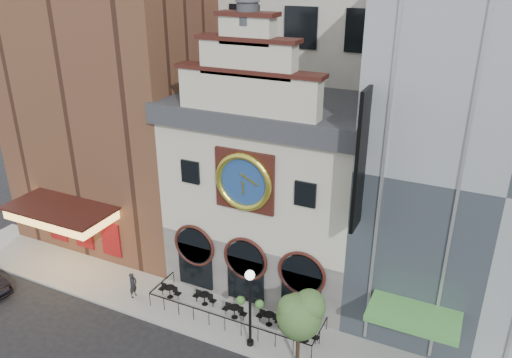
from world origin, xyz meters
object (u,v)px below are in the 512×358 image
object	(u,v)px
bistro_3	(269,318)
pedestrian	(133,285)
lamppost	(250,300)
bistro_2	(235,311)
tree_left	(300,312)
bistro_0	(170,291)
tree_right	(300,314)
bistro_4	(306,334)
bistro_1	(205,298)

from	to	relation	value
bistro_3	pedestrian	world-z (taller)	pedestrian
pedestrian	lamppost	world-z (taller)	lamppost
bistro_2	tree_left	world-z (taller)	tree_left
bistro_3	lamppost	xyz separation A→B (m)	(-0.26, -1.97, 2.55)
bistro_3	bistro_0	bearing A→B (deg)	-177.38
tree_right	lamppost	bearing A→B (deg)	173.27
pedestrian	tree_right	bearing A→B (deg)	-96.58
bistro_4	pedestrian	xyz separation A→B (m)	(-11.32, -0.88, 0.39)
bistro_0	bistro_2	world-z (taller)	same
bistro_1	bistro_2	size ratio (longest dim) A/B	1.00
bistro_1	bistro_4	xyz separation A→B (m)	(6.81, -0.37, 0.00)
pedestrian	tree_right	distance (m)	11.97
lamppost	bistro_3	bearing A→B (deg)	75.09
bistro_0	tree_left	xyz separation A→B (m)	(9.45, -1.89, 2.92)
bistro_1	lamppost	distance (m)	5.26
bistro_3	pedestrian	xyz separation A→B (m)	(-8.90, -1.24, 0.39)
bistro_0	bistro_3	size ratio (longest dim) A/B	1.00
bistro_4	lamppost	bearing A→B (deg)	-148.83
bistro_4	lamppost	distance (m)	4.03
bistro_3	tree_right	bearing A→B (deg)	-40.18
bistro_2	bistro_3	distance (m)	2.15
bistro_1	bistro_3	size ratio (longest dim) A/B	1.00
pedestrian	lamppost	distance (m)	8.94
bistro_3	bistro_4	bearing A→B (deg)	-8.35
bistro_2	tree_right	size ratio (longest dim) A/B	0.34
bistro_1	bistro_2	world-z (taller)	same
pedestrian	tree_right	xyz separation A→B (m)	(11.66, -1.09, 2.51)
bistro_1	pedestrian	size ratio (longest dim) A/B	0.93
bistro_0	tree_right	xyz separation A→B (m)	(9.52, -2.01, 2.90)
bistro_3	bistro_4	xyz separation A→B (m)	(2.41, -0.35, 0.00)
bistro_2	tree_right	world-z (taller)	tree_right
bistro_2	bistro_3	world-z (taller)	same
bistro_3	tree_right	world-z (taller)	tree_right
tree_right	pedestrian	bearing A→B (deg)	174.67
bistro_0	bistro_2	bearing A→B (deg)	0.25
tree_left	bistro_2	bearing A→B (deg)	158.38
lamppost	bistro_4	bearing A→B (deg)	23.69
bistro_1	pedestrian	xyz separation A→B (m)	(-4.50, -1.25, 0.39)
bistro_4	tree_left	size ratio (longest dim) A/B	0.34
bistro_0	pedestrian	bearing A→B (deg)	-156.53
bistro_1	tree_right	size ratio (longest dim) A/B	0.34
lamppost	tree_left	world-z (taller)	lamppost
bistro_4	pedestrian	bearing A→B (deg)	-175.55
bistro_1	bistro_4	bearing A→B (deg)	-3.12
bistro_1	pedestrian	distance (m)	4.69
bistro_0	pedestrian	xyz separation A→B (m)	(-2.13, -0.93, 0.39)
pedestrian	bistro_3	bearing A→B (deg)	-83.34
bistro_1	bistro_2	distance (m)	2.29
pedestrian	bistro_4	bearing A→B (deg)	-86.79
pedestrian	tree_left	size ratio (longest dim) A/B	0.37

